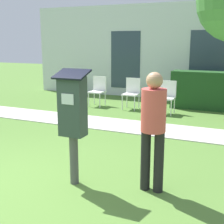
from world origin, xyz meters
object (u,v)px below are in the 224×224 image
(outdoor_chair_left, at_px, (98,89))
(person_standing, at_px, (153,123))
(parking_meter, at_px, (73,113))
(outdoor_chair_middle, at_px, (132,91))
(outdoor_chair_right, at_px, (167,94))

(outdoor_chair_left, bearing_deg, person_standing, -48.28)
(parking_meter, distance_m, person_standing, 1.08)
(person_standing, relative_size, outdoor_chair_middle, 1.76)
(parking_meter, relative_size, outdoor_chair_middle, 1.77)
(outdoor_chair_left, xyz_separation_m, outdoor_chair_right, (2.21, -0.20, 0.00))
(parking_meter, xyz_separation_m, outdoor_chair_right, (0.09, 4.82, -0.49))
(outdoor_chair_middle, relative_size, outdoor_chair_right, 1.00)
(outdoor_chair_middle, bearing_deg, person_standing, -53.60)
(outdoor_chair_middle, bearing_deg, outdoor_chair_left, -166.82)
(parking_meter, height_order, outdoor_chair_middle, parking_meter)
(outdoor_chair_middle, height_order, outdoor_chair_right, same)
(person_standing, height_order, outdoor_chair_middle, person_standing)
(outdoor_chair_right, bearing_deg, outdoor_chair_left, -164.41)
(outdoor_chair_right, bearing_deg, parking_meter, -70.33)
(parking_meter, height_order, outdoor_chair_right, parking_meter)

